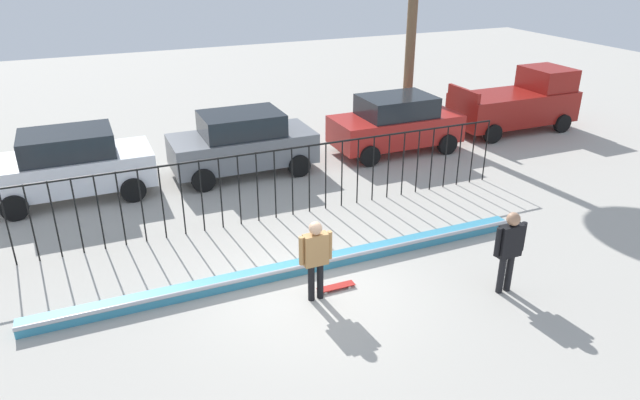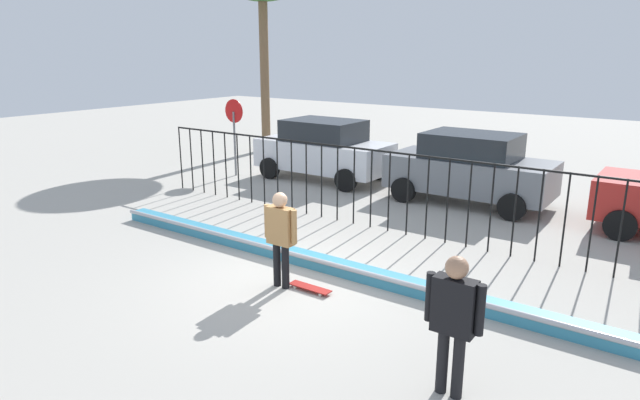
{
  "view_description": "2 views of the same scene",
  "coord_description": "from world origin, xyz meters",
  "views": [
    {
      "loc": [
        -3.78,
        -9.24,
        6.55
      ],
      "look_at": [
        0.61,
        0.99,
        1.53
      ],
      "focal_mm": 32.34,
      "sensor_mm": 36.0,
      "label": 1
    },
    {
      "loc": [
        5.68,
        -7.14,
        4.01
      ],
      "look_at": [
        -0.09,
        0.97,
        1.29
      ],
      "focal_mm": 30.81,
      "sensor_mm": 36.0,
      "label": 2
    }
  ],
  "objects": [
    {
      "name": "parked_car_white",
      "position": [
        -4.23,
        6.99,
        0.97
      ],
      "size": [
        4.3,
        2.12,
        1.9
      ],
      "rotation": [
        0.0,
        0.0,
        -0.04
      ],
      "color": "silver",
      "rests_on": "ground"
    },
    {
      "name": "parked_car_gray",
      "position": [
        0.6,
        6.93,
        0.97
      ],
      "size": [
        4.3,
        2.12,
        1.9
      ],
      "rotation": [
        0.0,
        0.0,
        -0.02
      ],
      "color": "slate",
      "rests_on": "ground"
    },
    {
      "name": "ground_plane",
      "position": [
        0.0,
        0.0,
        0.0
      ],
      "size": [
        60.0,
        60.0,
        0.0
      ],
      "primitive_type": "plane",
      "color": "#ADA89E"
    },
    {
      "name": "skateboard",
      "position": [
        0.49,
        -0.14,
        0.06
      ],
      "size": [
        0.8,
        0.2,
        0.07
      ],
      "rotation": [
        0.0,
        0.0,
        -0.27
      ],
      "color": "#A51E19",
      "rests_on": "ground"
    },
    {
      "name": "parked_car_red",
      "position": [
        5.88,
        6.85,
        0.97
      ],
      "size": [
        4.3,
        2.12,
        1.9
      ],
      "rotation": [
        0.0,
        0.0,
        0.04
      ],
      "color": "#B2231E",
      "rests_on": "ground"
    },
    {
      "name": "bowl_coping_ledge",
      "position": [
        0.0,
        0.79,
        0.12
      ],
      "size": [
        11.0,
        0.41,
        0.27
      ],
      "color": "teal",
      "rests_on": "ground"
    },
    {
      "name": "perimeter_fence",
      "position": [
        0.0,
        3.53,
        1.14
      ],
      "size": [
        14.04,
        0.04,
        1.85
      ],
      "color": "black",
      "rests_on": "ground"
    },
    {
      "name": "camera_operator",
      "position": [
        3.6,
        -1.54,
        1.06
      ],
      "size": [
        0.72,
        0.27,
        1.77
      ],
      "rotation": [
        0.0,
        0.0,
        2.35
      ],
      "color": "black",
      "rests_on": "ground"
    },
    {
      "name": "pickup_truck",
      "position": [
        11.33,
        7.18,
        1.04
      ],
      "size": [
        4.7,
        2.12,
        2.24
      ],
      "rotation": [
        0.0,
        0.0,
        -0.1
      ],
      "color": "maroon",
      "rests_on": "ground"
    },
    {
      "name": "skateboarder",
      "position": [
        -0.03,
        -0.29,
        1.02
      ],
      "size": [
        0.69,
        0.26,
        1.71
      ],
      "rotation": [
        0.0,
        0.0,
        -0.2
      ],
      "color": "black",
      "rests_on": "ground"
    }
  ]
}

